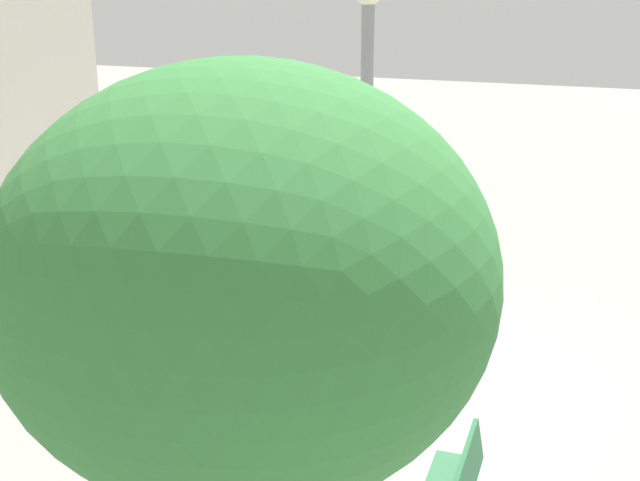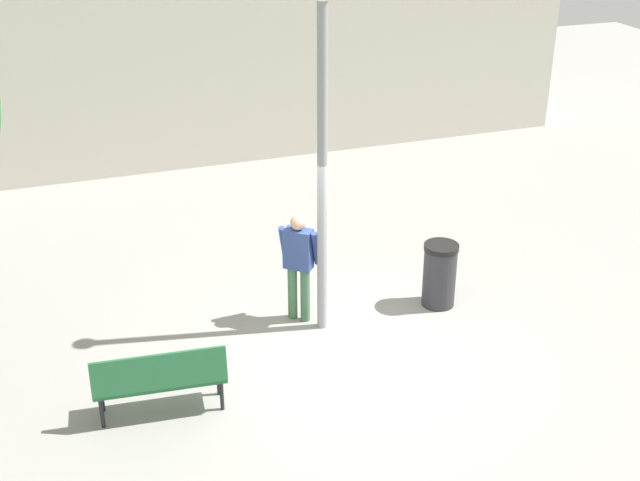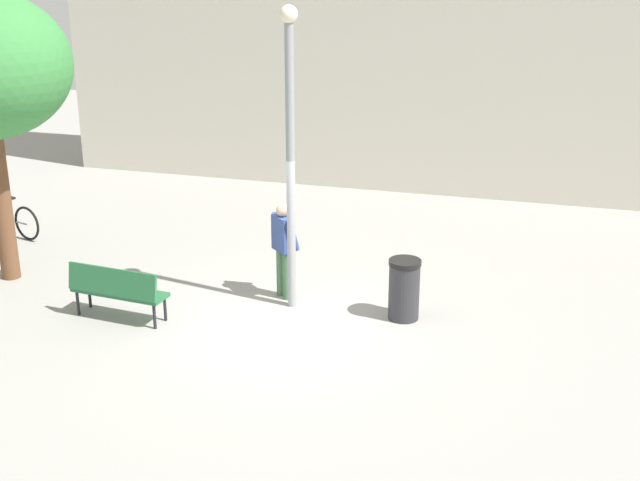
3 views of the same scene
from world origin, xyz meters
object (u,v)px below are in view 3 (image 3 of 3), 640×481
Objects in this scene: person_by_lamppost at (283,244)px; bicycle_silver at (8,217)px; trash_bin at (404,289)px; park_bench at (117,288)px; lamppost at (290,143)px.

person_by_lamppost is 6.59m from bicycle_silver.
trash_bin is at bearing -7.86° from person_by_lamppost.
trash_bin is (4.40, 1.30, -0.04)m from park_bench.
bicycle_silver is (-6.40, 1.47, -0.58)m from person_by_lamppost.
lamppost is 1.87m from person_by_lamppost.
lamppost is at bearing 26.90° from park_bench.
person_by_lamppost is 2.19m from trash_bin.
lamppost is 2.98× the size of park_bench.
bicycle_silver reaches higher than park_bench.
bicycle_silver is 1.74× the size of trash_bin.
bicycle_silver is at bearing 143.32° from park_bench.
person_by_lamppost reaches higher than bicycle_silver.
lamppost is 2.92× the size of person_by_lamppost.
person_by_lamppost is 0.96× the size of bicycle_silver.
park_bench is at bearing -36.68° from bicycle_silver.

